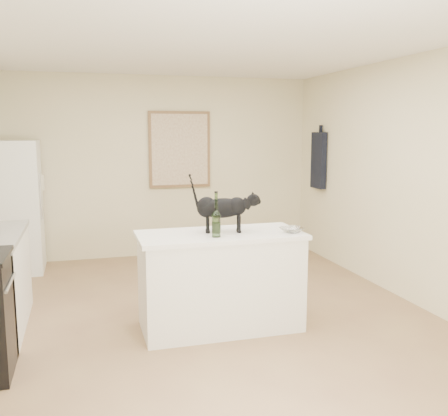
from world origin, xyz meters
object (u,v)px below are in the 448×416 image
black_cat (222,211)px  wine_bottle (216,217)px  glass_bowl (292,230)px  fridge (13,207)px

black_cat → wine_bottle: black_cat is taller
black_cat → wine_bottle: 0.22m
wine_bottle → glass_bowl: size_ratio=1.74×
fridge → wine_bottle: 3.36m
black_cat → glass_bowl: (0.60, -0.20, -0.17)m
glass_bowl → fridge: bearing=134.6°
wine_bottle → glass_bowl: 0.73m
wine_bottle → glass_bowl: (0.71, -0.01, -0.15)m
wine_bottle → black_cat: bearing=60.6°
fridge → wine_bottle: size_ratio=4.81×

